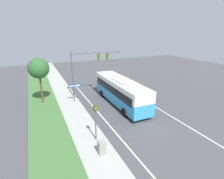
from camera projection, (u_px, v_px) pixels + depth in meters
ground_plane at (139, 118)px, 19.42m from camera, size 80.00×80.00×0.00m
sidewalk at (85, 130)px, 16.96m from camera, size 2.80×80.00×0.12m
grass_verge at (50, 138)px, 15.71m from camera, size 3.60×80.00×0.10m
lane_divider_near at (109, 125)px, 18.00m from camera, size 0.14×30.00×0.01m
lane_divider_far at (164, 112)px, 20.83m from camera, size 0.14×30.00×0.01m
bus at (120, 90)px, 22.64m from camera, size 2.76×11.13×3.49m
signal_gantry at (88, 64)px, 25.03m from camera, size 7.57×0.41×6.50m
pedestrian_signal at (95, 118)px, 14.73m from camera, size 0.28×0.34×3.35m
street_sign at (74, 89)px, 23.11m from camera, size 1.68×0.08×2.58m
utility_cabinet at (102, 147)px, 13.45m from camera, size 0.57×0.50×1.15m
roadside_tree at (39, 69)px, 21.79m from camera, size 2.59×2.59×5.97m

